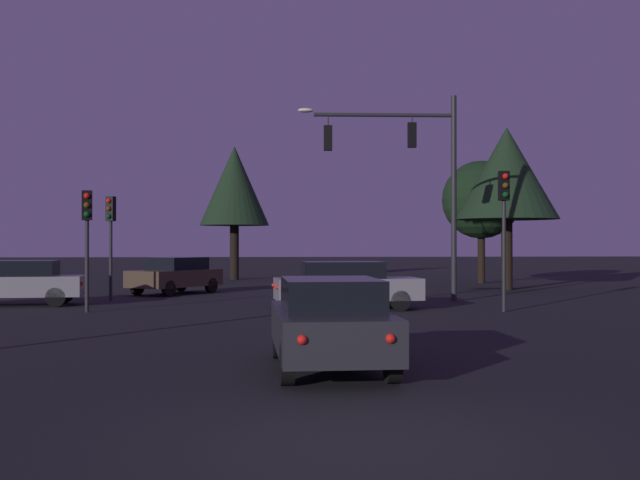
# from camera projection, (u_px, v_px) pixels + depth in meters

# --- Properties ---
(ground_plane) EXTENTS (168.00, 168.00, 0.00)m
(ground_plane) POSITION_uv_depth(u_px,v_px,m) (285.00, 292.00, 32.27)
(ground_plane) COLOR black
(ground_plane) RESTS_ON ground
(traffic_signal_mast_arm) EXTENTS (5.75, 0.52, 7.45)m
(traffic_signal_mast_arm) POSITION_uv_depth(u_px,v_px,m) (412.00, 163.00, 27.38)
(traffic_signal_mast_arm) COLOR #232326
(traffic_signal_mast_arm) RESTS_ON ground
(traffic_light_corner_left) EXTENTS (0.31, 0.35, 4.31)m
(traffic_light_corner_left) POSITION_uv_depth(u_px,v_px,m) (504.00, 212.00, 23.16)
(traffic_light_corner_left) COLOR #232326
(traffic_light_corner_left) RESTS_ON ground
(traffic_light_corner_right) EXTENTS (0.33, 0.37, 3.71)m
(traffic_light_corner_right) POSITION_uv_depth(u_px,v_px,m) (87.00, 225.00, 23.01)
(traffic_light_corner_right) COLOR #232326
(traffic_light_corner_right) RESTS_ON ground
(traffic_light_median) EXTENTS (0.37, 0.39, 3.81)m
(traffic_light_median) POSITION_uv_depth(u_px,v_px,m) (110.00, 226.00, 27.57)
(traffic_light_median) COLOR #232326
(traffic_light_median) RESTS_ON ground
(car_nearside_lane) EXTENTS (1.87, 4.18, 1.52)m
(car_nearside_lane) POSITION_uv_depth(u_px,v_px,m) (330.00, 322.00, 12.57)
(car_nearside_lane) COLOR #232328
(car_nearside_lane) RESTS_ON ground
(car_crossing_left) EXTENTS (4.73, 2.12, 1.52)m
(car_crossing_left) POSITION_uv_depth(u_px,v_px,m) (346.00, 284.00, 23.94)
(car_crossing_left) COLOR gray
(car_crossing_left) RESTS_ON ground
(car_crossing_right) EXTENTS (4.72, 2.05, 1.52)m
(car_crossing_right) POSITION_uv_depth(u_px,v_px,m) (15.00, 282.00, 25.47)
(car_crossing_right) COLOR gray
(car_crossing_right) RESTS_ON ground
(car_far_lane) EXTENTS (3.85, 4.34, 1.52)m
(car_far_lane) POSITION_uv_depth(u_px,v_px,m) (176.00, 275.00, 31.41)
(car_far_lane) COLOR #473828
(car_far_lane) RESTS_ON ground
(tree_behind_sign) EXTENTS (4.09, 4.09, 6.43)m
(tree_behind_sign) POSITION_uv_depth(u_px,v_px,m) (481.00, 200.00, 39.66)
(tree_behind_sign) COLOR black
(tree_behind_sign) RESTS_ON ground
(tree_left_far) EXTENTS (4.00, 4.00, 7.73)m
(tree_left_far) POSITION_uv_depth(u_px,v_px,m) (234.00, 186.00, 43.69)
(tree_left_far) COLOR black
(tree_left_far) RESTS_ON ground
(tree_center_horizon) EXTENTS (4.62, 4.62, 7.33)m
(tree_center_horizon) POSITION_uv_depth(u_px,v_px,m) (507.00, 174.00, 34.08)
(tree_center_horizon) COLOR black
(tree_center_horizon) RESTS_ON ground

